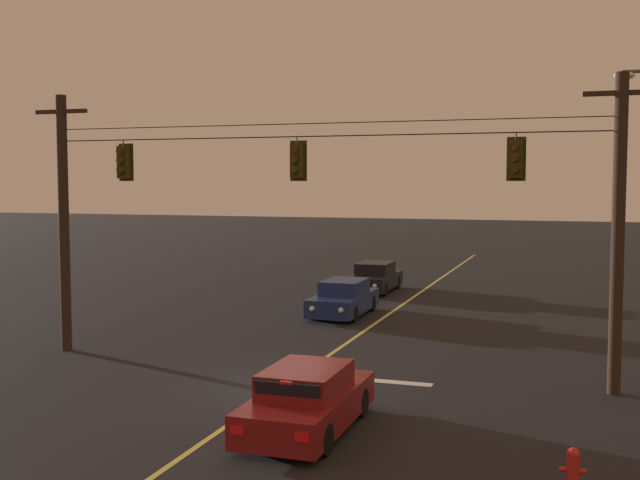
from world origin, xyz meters
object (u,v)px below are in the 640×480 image
Objects in this scene: traffic_light_centre at (516,159)px; car_oncoming_trailing at (375,278)px; car_waiting_near_lane at (307,401)px; car_oncoming_lead at (344,299)px; traffic_light_left_inner at (297,160)px; fire_hydrant at (573,471)px; traffic_light_leftmost at (123,162)px.

traffic_light_centre reaches higher than car_oncoming_trailing.
car_waiting_near_lane and car_oncoming_trailing have the same top height.
traffic_light_centre is at bearing -51.01° from car_oncoming_lead.
car_waiting_near_lane is 0.98× the size of car_oncoming_lead.
car_oncoming_trailing is at bearing 100.60° from car_waiting_near_lane.
traffic_light_left_inner is 11.54m from fire_hydrant.
car_oncoming_trailing is 24.52m from fire_hydrant.
traffic_light_leftmost is at bearing -115.33° from car_oncoming_lead.
traffic_light_centre is 0.28× the size of car_waiting_near_lane.
fire_hydrant is (9.26, -22.71, -0.21)m from car_oncoming_trailing.
car_waiting_near_lane is 21.21m from car_oncoming_trailing.
traffic_light_leftmost is at bearing -103.24° from car_oncoming_trailing.
traffic_light_centre reaches higher than car_waiting_near_lane.
traffic_light_left_inner reaches higher than car_oncoming_trailing.
traffic_light_centre is at bearing 0.00° from traffic_light_leftmost.
car_oncoming_trailing is at bearing 116.04° from traffic_light_centre.
car_oncoming_trailing is at bearing 76.76° from traffic_light_leftmost.
car_oncoming_lead is at bearing 103.66° from car_waiting_near_lane.
fire_hydrant is (7.46, -6.96, -5.40)m from traffic_light_left_inner.
traffic_light_centre reaches higher than fire_hydrant.
car_oncoming_lead is (-3.40, 13.99, -0.00)m from car_waiting_near_lane.
traffic_light_left_inner reaches higher than car_oncoming_lead.
traffic_light_left_inner is 5.89m from traffic_light_centre.
car_oncoming_trailing is at bearing 96.53° from traffic_light_left_inner.
traffic_light_centre is at bearing -63.96° from car_oncoming_trailing.
traffic_light_leftmost is 0.28× the size of car_oncoming_trailing.
car_oncoming_lead is at bearing 64.67° from traffic_light_leftmost.
car_oncoming_lead is 18.11m from fire_hydrant.
fire_hydrant is at bearing -61.07° from car_oncoming_lead.
traffic_light_left_inner is 10.37m from car_oncoming_lead.
car_oncoming_lead is (4.21, 8.88, -5.19)m from traffic_light_leftmost.
traffic_light_centre is (11.40, 0.00, 0.00)m from traffic_light_leftmost.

